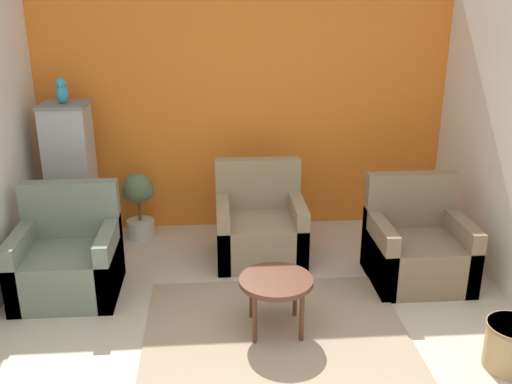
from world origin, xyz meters
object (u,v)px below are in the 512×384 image
(birdcage, at_px, (72,179))
(parrot, at_px, (62,91))
(armchair_right, at_px, (417,249))
(potted_plant, at_px, (139,201))
(armchair_left, at_px, (68,261))
(wicker_basket, at_px, (512,345))
(armchair_middle, at_px, (260,229))
(coffee_table, at_px, (276,285))

(birdcage, xyz_separation_m, parrot, (0.00, 0.00, 0.88))
(armchair_right, height_order, potted_plant, armchair_right)
(parrot, bearing_deg, armchair_left, -81.63)
(parrot, distance_m, wicker_basket, 4.38)
(armchair_left, bearing_deg, armchair_middle, 18.71)
(parrot, xyz_separation_m, potted_plant, (0.62, 0.12, -1.17))
(birdcage, distance_m, wicker_basket, 4.18)
(coffee_table, xyz_separation_m, wicker_basket, (1.58, -0.59, -0.21))
(coffee_table, relative_size, parrot, 2.25)
(parrot, relative_size, wicker_basket, 0.65)
(armchair_right, relative_size, potted_plant, 1.31)
(armchair_left, bearing_deg, potted_plant, 67.33)
(potted_plant, bearing_deg, parrot, -169.02)
(parrot, bearing_deg, armchair_right, -17.34)
(coffee_table, distance_m, armchair_middle, 1.30)
(armchair_left, relative_size, armchair_middle, 1.00)
(armchair_middle, height_order, potted_plant, armchair_middle)
(armchair_right, distance_m, birdcage, 3.39)
(armchair_middle, distance_m, parrot, 2.29)
(coffee_table, height_order, birdcage, birdcage)
(armchair_right, xyz_separation_m, wicker_basket, (0.22, -1.31, -0.12))
(armchair_left, height_order, parrot, parrot)
(parrot, bearing_deg, coffee_table, -42.94)
(armchair_middle, bearing_deg, armchair_left, -161.29)
(coffee_table, distance_m, potted_plant, 2.23)
(potted_plant, distance_m, wicker_basket, 3.73)
(coffee_table, xyz_separation_m, birdcage, (-1.86, 1.73, 0.31))
(armchair_right, xyz_separation_m, armchair_middle, (-1.37, 0.57, 0.00))
(armchair_right, bearing_deg, armchair_middle, 157.53)
(coffee_table, height_order, potted_plant, potted_plant)
(armchair_left, bearing_deg, coffee_table, -22.76)
(coffee_table, height_order, armchair_right, armchair_right)
(birdcage, bearing_deg, armchair_right, -17.30)
(armchair_left, height_order, potted_plant, armchair_left)
(potted_plant, bearing_deg, wicker_basket, -40.88)
(armchair_left, bearing_deg, wicker_basket, -21.64)
(armchair_left, distance_m, potted_plant, 1.23)
(coffee_table, distance_m, armchair_right, 1.54)
(armchair_left, bearing_deg, parrot, 98.37)
(armchair_right, relative_size, parrot, 3.71)
(armchair_left, xyz_separation_m, armchair_right, (3.07, 0.01, 0.00))
(armchair_middle, xyz_separation_m, wicker_basket, (1.59, -1.88, -0.12))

